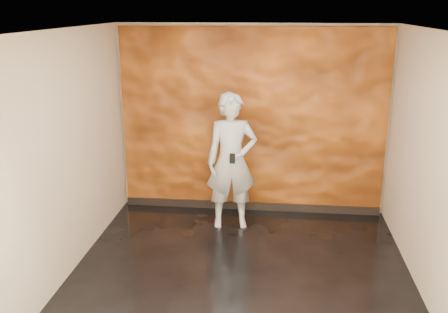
% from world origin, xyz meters
% --- Properties ---
extents(room, '(4.02, 4.02, 2.81)m').
position_xyz_m(room, '(0.00, 0.00, 1.40)').
color(room, black).
rests_on(room, ground).
extents(feature_wall, '(3.90, 0.06, 2.75)m').
position_xyz_m(feature_wall, '(0.00, 1.96, 1.38)').
color(feature_wall, orange).
rests_on(feature_wall, ground).
extents(baseboard, '(3.90, 0.04, 0.12)m').
position_xyz_m(baseboard, '(0.00, 1.92, 0.06)').
color(baseboard, black).
rests_on(baseboard, ground).
extents(man, '(0.76, 0.57, 1.92)m').
position_xyz_m(man, '(-0.24, 1.33, 0.96)').
color(man, '#999FA8').
rests_on(man, ground).
extents(phone, '(0.08, 0.02, 0.14)m').
position_xyz_m(phone, '(-0.20, 1.06, 1.08)').
color(phone, black).
rests_on(phone, man).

